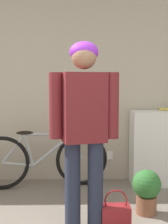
% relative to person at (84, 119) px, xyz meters
% --- Properties ---
extents(wall_back, '(8.00, 0.07, 2.60)m').
position_rel_person_xyz_m(wall_back, '(-0.14, 1.58, 0.24)').
color(wall_back, '#B7AD99').
rests_on(wall_back, ground_plane).
extents(person, '(0.64, 0.33, 1.76)m').
position_rel_person_xyz_m(person, '(0.00, 0.00, 0.00)').
color(person, '#23283D').
rests_on(person, ground_plane).
extents(bicycle, '(1.74, 0.46, 0.77)m').
position_rel_person_xyz_m(bicycle, '(-0.52, 1.22, -0.68)').
color(bicycle, black).
rests_on(bicycle, ground_plane).
extents(handbag, '(0.27, 0.17, 0.38)m').
position_rel_person_xyz_m(handbag, '(0.30, 0.03, -0.93)').
color(handbag, maroon).
rests_on(handbag, ground_plane).
extents(potted_plant, '(0.31, 0.31, 0.47)m').
position_rel_person_xyz_m(potted_plant, '(0.67, 0.35, -0.79)').
color(potted_plant, brown).
rests_on(potted_plant, ground_plane).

